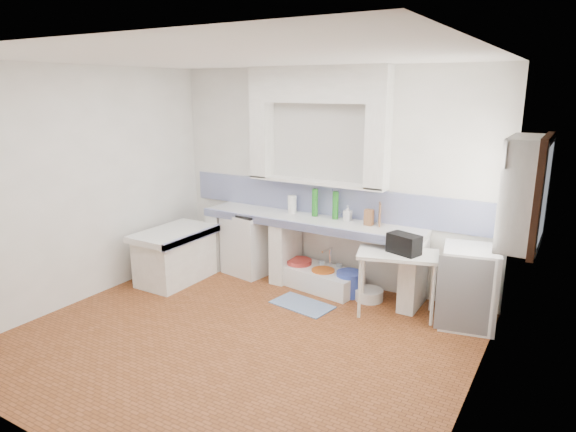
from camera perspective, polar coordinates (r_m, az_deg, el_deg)
The scene contains 36 objects.
floor at distance 5.38m, azimuth -5.61°, elevation -13.74°, with size 4.50×4.50×0.00m, color brown.
ceiling at distance 4.76m, azimuth -6.46°, elevation 17.53°, with size 4.50×4.50×0.00m, color white.
wall_back at distance 6.56m, azimuth 4.48°, elevation 4.41°, with size 4.50×4.50×0.00m, color white.
wall_front at distance 3.56m, azimuth -25.65°, elevation -5.65°, with size 4.50×4.50×0.00m, color white.
wall_left at distance 6.46m, azimuth -22.27°, elevation 3.22°, with size 4.50×4.50×0.00m, color white.
wall_right at distance 4.01m, azimuth 20.82°, elevation -2.98°, with size 4.50×4.50×0.00m, color white.
alcove_mass at distance 6.40m, azimuth 3.35°, elevation 14.75°, with size 1.90×0.25×0.45m, color white.
window_frame at distance 5.10m, azimuth 25.40°, elevation 2.46°, with size 0.35×0.86×1.06m, color #3D2013.
lace_valance at distance 5.06m, azimuth 24.22°, elevation 6.87°, with size 0.01×0.84×0.24m, color white.
counter_slab at distance 6.46m, azimuth 2.41°, elevation -0.62°, with size 3.00×0.60×0.08m, color white.
counter_lip at distance 6.23m, azimuth 1.18°, elevation -1.20°, with size 3.00×0.04×0.10m, color navy.
counter_pier_left at distance 7.33m, azimuth -7.31°, elevation -2.57°, with size 0.20×0.55×0.82m, color white.
counter_pier_mid at distance 6.76m, azimuth -0.25°, elevation -3.92°, with size 0.20×0.55×0.82m, color white.
counter_pier_right at distance 6.10m, azimuth 14.09°, elevation -6.44°, with size 0.20×0.55×0.82m, color white.
peninsula_top at distance 6.81m, azimuth -12.85°, elevation -1.95°, with size 0.70×1.10×0.08m, color white.
peninsula_base at distance 6.91m, azimuth -12.69°, elevation -4.74°, with size 0.60×1.00×0.62m, color white.
peninsula_lip at distance 6.59m, azimuth -10.76°, elevation -2.38°, with size 0.04×1.10×0.10m, color navy.
backsplash at distance 6.61m, azimuth 4.37°, elevation 1.82°, with size 4.27×0.03×0.40m, color navy.
stove at distance 7.04m, azimuth -4.37°, elevation -3.06°, with size 0.60×0.58×0.85m, color white.
sink at distance 6.56m, azimuth 4.05°, elevation -7.29°, with size 0.95×0.52×0.23m, color white.
side_table at distance 5.87m, azimuth 12.26°, elevation -7.54°, with size 0.89×0.49×0.04m, color white.
fridge at distance 5.82m, azimuth 19.92°, elevation -7.58°, with size 0.57×0.57×0.88m, color white.
bucket_red at distance 6.73m, azimuth 1.27°, elevation -6.27°, with size 0.34×0.34×0.31m, color #B9332D.
bucket_orange at distance 6.50m, azimuth 4.01°, elevation -7.25°, with size 0.30×0.30×0.28m, color orange.
bucket_blue at distance 6.37m, azimuth 6.98°, elevation -7.65°, with size 0.33×0.33×0.31m, color #354EBD.
basin_white at distance 6.30m, azimuth 9.22°, elevation -8.84°, with size 0.35×0.35×0.13m, color white.
water_bottle_a at distance 6.76m, azimuth 3.82°, elevation -6.31°, with size 0.08×0.08×0.30m, color silver.
water_bottle_b at distance 6.65m, azimuth 5.83°, elevation -6.67°, with size 0.08×0.08×0.30m, color silver.
black_bag at distance 5.70m, azimuth 13.08°, elevation -3.12°, with size 0.35×0.20×0.22m, color black.
green_bottle_a at distance 6.54m, azimuth 3.08°, elevation 1.54°, with size 0.08×0.08×0.36m, color #227821.
green_bottle_b at distance 6.41m, azimuth 5.42°, elevation 1.22°, with size 0.08×0.08×0.36m, color #227821.
knife_block at distance 6.18m, azimuth 9.20°, elevation -0.16°, with size 0.10×0.08×0.20m, color #98683D.
cutting_board at distance 6.20m, azimuth 10.40°, elevation 0.18°, with size 0.02×0.20×0.27m, color #98683D.
paper_towel at distance 6.71m, azimuth 0.48°, elevation 1.35°, with size 0.12×0.12×0.24m, color white.
soap_bottle at distance 6.36m, azimuth 6.82°, elevation 0.33°, with size 0.09×0.09×0.20m, color white.
rug at distance 6.10m, azimuth 1.64°, elevation -10.07°, with size 0.72×0.41×0.01m, color #264F8F.
Camera 1 is at (2.85, -3.80, 2.53)m, focal length 31.20 mm.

